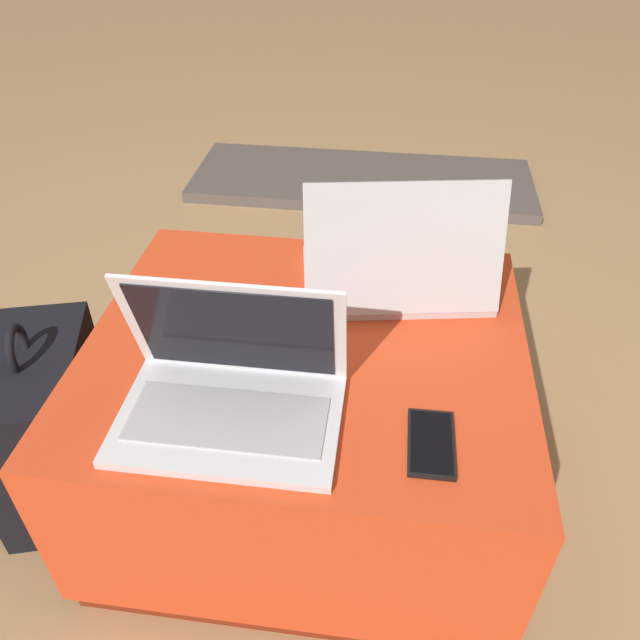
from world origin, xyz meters
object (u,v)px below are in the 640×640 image
(laptop_far, at_px, (397,269))
(cell_phone, at_px, (431,443))
(laptop_near, at_px, (231,389))
(backpack, at_px, (43,429))

(laptop_far, distance_m, cell_phone, 0.42)
(laptop_near, bearing_deg, backpack, 166.11)
(backpack, bearing_deg, laptop_far, 94.03)
(laptop_far, relative_size, cell_phone, 3.07)
(cell_phone, bearing_deg, backpack, 168.94)
(laptop_far, xyz_separation_m, backpack, (-0.72, -0.26, -0.30))
(laptop_near, relative_size, laptop_far, 0.87)
(laptop_far, bearing_deg, backpack, 10.31)
(laptop_near, relative_size, backpack, 0.79)
(cell_phone, bearing_deg, laptop_near, 173.74)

